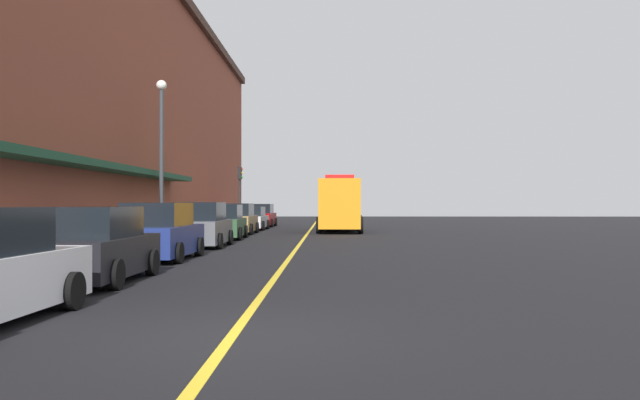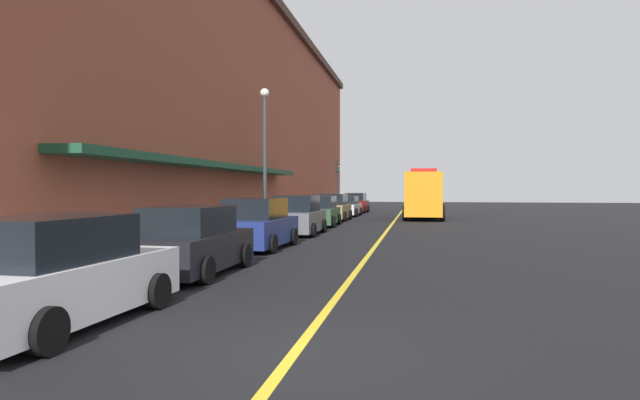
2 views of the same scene
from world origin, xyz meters
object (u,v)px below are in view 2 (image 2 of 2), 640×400
object	(u,v)px
parked_car_6	(346,207)
utility_truck	(425,195)
parked_car_4	(321,212)
parking_meter_0	(338,201)
parked_car_5	(333,208)
parked_car_7	(356,203)
parked_car_1	(192,243)
traffic_light_near	(337,176)
parked_car_2	(257,225)
parked_car_0	(54,275)
parking_meter_1	(204,221)
parked_car_3	(298,216)
street_lamp_left	(265,143)

from	to	relation	value
parked_car_6	utility_truck	distance (m)	6.50
parked_car_4	parking_meter_0	distance (m)	16.55
parked_car_5	parked_car_7	bearing A→B (deg)	0.44
parked_car_5	parked_car_1	bearing A→B (deg)	-178.60
parked_car_1	parking_meter_0	size ratio (longest dim) A/B	3.35
utility_truck	traffic_light_near	world-z (taller)	traffic_light_near
parked_car_1	utility_truck	size ratio (longest dim) A/B	0.51
parked_car_1	parked_car_2	size ratio (longest dim) A/B	0.98
parked_car_0	parked_car_1	world-z (taller)	parked_car_0
parked_car_5	parked_car_0	bearing A→B (deg)	-178.66
parked_car_6	traffic_light_near	distance (m)	4.98
parked_car_5	parking_meter_1	world-z (taller)	parked_car_5
parked_car_3	traffic_light_near	world-z (taller)	traffic_light_near
parked_car_7	traffic_light_near	size ratio (longest dim) A/B	1.08
parked_car_1	parked_car_2	xyz separation A→B (m)	(-0.09, 5.94, 0.04)
parking_meter_0	parked_car_3	bearing A→B (deg)	-86.32
parked_car_6	parking_meter_1	size ratio (longest dim) A/B	3.29
parked_car_1	parked_car_5	size ratio (longest dim) A/B	1.07
parked_car_2	parked_car_6	size ratio (longest dim) A/B	1.04
street_lamp_left	parked_car_1	bearing A→B (deg)	-81.67
parked_car_0	utility_truck	size ratio (longest dim) A/B	0.53
parking_meter_0	parked_car_5	bearing A→B (deg)	-83.16
parked_car_1	parked_car_6	bearing A→B (deg)	0.03
parked_car_2	parked_car_4	bearing A→B (deg)	0.64
street_lamp_left	parked_car_6	bearing A→B (deg)	82.94
parked_car_6	parking_meter_1	bearing A→B (deg)	178.61
parked_car_6	street_lamp_left	xyz separation A→B (m)	(-1.96, -15.87, 3.67)
utility_truck	traffic_light_near	distance (m)	9.92
parked_car_5	parked_car_6	xyz separation A→B (m)	(0.05, 5.96, -0.09)
parked_car_5	parked_car_4	bearing A→B (deg)	-177.53
parked_car_0	parking_meter_1	size ratio (longest dim) A/B	3.46
parked_car_0	utility_truck	world-z (taller)	utility_truck
parked_car_0	parked_car_5	bearing A→B (deg)	2.26
parked_car_2	utility_truck	xyz separation A→B (m)	(6.02, 21.09, 0.81)
parked_car_2	parked_car_3	distance (m)	6.07
parked_car_6	utility_truck	size ratio (longest dim) A/B	0.50
parked_car_7	utility_truck	xyz separation A→B (m)	(5.84, -8.59, 0.83)
parked_car_1	utility_truck	xyz separation A→B (m)	(5.94, 27.02, 0.85)
parked_car_6	utility_truck	world-z (taller)	utility_truck
parked_car_6	parking_meter_1	world-z (taller)	parked_car_6
parked_car_1	parked_car_0	bearing A→B (deg)	179.83
parked_car_5	parking_meter_0	xyz separation A→B (m)	(-1.32, 10.97, 0.23)
parked_car_1	parked_car_2	distance (m)	5.94
parked_car_0	utility_truck	distance (m)	32.82
parked_car_2	street_lamp_left	size ratio (longest dim) A/B	0.65
parked_car_3	street_lamp_left	distance (m)	4.39
parked_car_1	parked_car_4	xyz separation A→B (m)	(0.05, 17.98, 0.00)
parked_car_1	street_lamp_left	size ratio (longest dim) A/B	0.64
parked_car_5	parking_meter_1	bearing A→B (deg)	177.31
parking_meter_1	street_lamp_left	size ratio (longest dim) A/B	0.19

